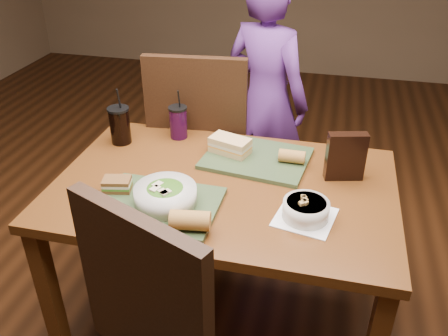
{
  "coord_description": "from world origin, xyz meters",
  "views": [
    {
      "loc": [
        0.36,
        -1.49,
        1.74
      ],
      "look_at": [
        0.0,
        0.0,
        0.82
      ],
      "focal_mm": 38.0,
      "sensor_mm": 36.0,
      "label": 1
    }
  ],
  "objects_px": {
    "dining_table": "(224,203)",
    "tray_far": "(257,158)",
    "sandwich_far": "(230,145)",
    "salad_bowl": "(165,194)",
    "sandwich_near": "(117,184)",
    "baguette_near": "(190,220)",
    "chair_far": "(204,143)",
    "tray_near": "(159,205)",
    "cup_cola": "(120,125)",
    "diner": "(266,100)",
    "cup_berry": "(178,122)",
    "baguette_far": "(292,156)",
    "soup_bowl": "(306,209)",
    "chip_bag": "(346,157)"
  },
  "relations": [
    {
      "from": "baguette_near",
      "to": "baguette_far",
      "type": "relative_size",
      "value": 1.25
    },
    {
      "from": "dining_table",
      "to": "diner",
      "type": "height_order",
      "value": "diner"
    },
    {
      "from": "baguette_near",
      "to": "cup_cola",
      "type": "distance_m",
      "value": 0.73
    },
    {
      "from": "dining_table",
      "to": "cup_cola",
      "type": "relative_size",
      "value": 5.07
    },
    {
      "from": "chair_far",
      "to": "diner",
      "type": "height_order",
      "value": "diner"
    },
    {
      "from": "cup_cola",
      "to": "baguette_far",
      "type": "bearing_deg",
      "value": -2.42
    },
    {
      "from": "cup_berry",
      "to": "chair_far",
      "type": "bearing_deg",
      "value": 77.14
    },
    {
      "from": "dining_table",
      "to": "baguette_far",
      "type": "xyz_separation_m",
      "value": [
        0.24,
        0.2,
        0.13
      ]
    },
    {
      "from": "tray_far",
      "to": "baguette_near",
      "type": "bearing_deg",
      "value": -103.48
    },
    {
      "from": "salad_bowl",
      "to": "cup_berry",
      "type": "xyz_separation_m",
      "value": [
        -0.13,
        0.54,
        0.02
      ]
    },
    {
      "from": "cup_berry",
      "to": "tray_near",
      "type": "bearing_deg",
      "value": -79.13
    },
    {
      "from": "chair_far",
      "to": "sandwich_near",
      "type": "bearing_deg",
      "value": -99.9
    },
    {
      "from": "soup_bowl",
      "to": "cup_cola",
      "type": "bearing_deg",
      "value": 156.13
    },
    {
      "from": "tray_far",
      "to": "cup_berry",
      "type": "distance_m",
      "value": 0.41
    },
    {
      "from": "sandwich_far",
      "to": "salad_bowl",
      "type": "bearing_deg",
      "value": -108.19
    },
    {
      "from": "dining_table",
      "to": "diner",
      "type": "xyz_separation_m",
      "value": [
        0.01,
        0.97,
        0.04
      ]
    },
    {
      "from": "tray_near",
      "to": "chip_bag",
      "type": "height_order",
      "value": "chip_bag"
    },
    {
      "from": "tray_near",
      "to": "cup_cola",
      "type": "distance_m",
      "value": 0.55
    },
    {
      "from": "dining_table",
      "to": "tray_far",
      "type": "relative_size",
      "value": 3.1
    },
    {
      "from": "chip_bag",
      "to": "cup_cola",
      "type": "bearing_deg",
      "value": 160.71
    },
    {
      "from": "dining_table",
      "to": "chair_far",
      "type": "xyz_separation_m",
      "value": [
        -0.24,
        0.56,
        -0.05
      ]
    },
    {
      "from": "diner",
      "to": "baguette_near",
      "type": "bearing_deg",
      "value": 112.12
    },
    {
      "from": "tray_far",
      "to": "chair_far",
      "type": "bearing_deg",
      "value": 133.48
    },
    {
      "from": "chair_far",
      "to": "cup_berry",
      "type": "height_order",
      "value": "chair_far"
    },
    {
      "from": "diner",
      "to": "chip_bag",
      "type": "xyz_separation_m",
      "value": [
        0.43,
        -0.82,
        0.14
      ]
    },
    {
      "from": "baguette_far",
      "to": "cup_cola",
      "type": "distance_m",
      "value": 0.76
    },
    {
      "from": "sandwich_near",
      "to": "baguette_near",
      "type": "relative_size",
      "value": 0.85
    },
    {
      "from": "tray_far",
      "to": "baguette_far",
      "type": "relative_size",
      "value": 3.97
    },
    {
      "from": "diner",
      "to": "tray_far",
      "type": "bearing_deg",
      "value": 120.19
    },
    {
      "from": "tray_far",
      "to": "sandwich_near",
      "type": "xyz_separation_m",
      "value": [
        -0.46,
        -0.37,
        0.03
      ]
    },
    {
      "from": "chair_far",
      "to": "sandwich_near",
      "type": "distance_m",
      "value": 0.75
    },
    {
      "from": "chair_far",
      "to": "chip_bag",
      "type": "height_order",
      "value": "chair_far"
    },
    {
      "from": "tray_near",
      "to": "tray_far",
      "type": "relative_size",
      "value": 1.0
    },
    {
      "from": "tray_near",
      "to": "sandwich_far",
      "type": "distance_m",
      "value": 0.46
    },
    {
      "from": "tray_near",
      "to": "cup_cola",
      "type": "relative_size",
      "value": 1.64
    },
    {
      "from": "salad_bowl",
      "to": "sandwich_far",
      "type": "xyz_separation_m",
      "value": [
        0.14,
        0.42,
        -0.0
      ]
    },
    {
      "from": "dining_table",
      "to": "diner",
      "type": "relative_size",
      "value": 0.93
    },
    {
      "from": "diner",
      "to": "tray_far",
      "type": "xyz_separation_m",
      "value": [
        0.08,
        -0.76,
        0.06
      ]
    },
    {
      "from": "salad_bowl",
      "to": "sandwich_near",
      "type": "bearing_deg",
      "value": 169.02
    },
    {
      "from": "chair_far",
      "to": "soup_bowl",
      "type": "bearing_deg",
      "value": -51.33
    },
    {
      "from": "soup_bowl",
      "to": "cup_berry",
      "type": "distance_m",
      "value": 0.78
    },
    {
      "from": "salad_bowl",
      "to": "baguette_far",
      "type": "height_order",
      "value": "salad_bowl"
    },
    {
      "from": "salad_bowl",
      "to": "cup_cola",
      "type": "distance_m",
      "value": 0.56
    },
    {
      "from": "baguette_near",
      "to": "tray_near",
      "type": "bearing_deg",
      "value": 143.65
    },
    {
      "from": "tray_near",
      "to": "soup_bowl",
      "type": "xyz_separation_m",
      "value": [
        0.51,
        0.06,
        0.03
      ]
    },
    {
      "from": "baguette_near",
      "to": "diner",
      "type": "bearing_deg",
      "value": 87.9
    },
    {
      "from": "chair_far",
      "to": "salad_bowl",
      "type": "xyz_separation_m",
      "value": [
        0.08,
        -0.76,
        0.2
      ]
    },
    {
      "from": "sandwich_far",
      "to": "baguette_far",
      "type": "xyz_separation_m",
      "value": [
        0.26,
        -0.02,
        -0.01
      ]
    },
    {
      "from": "tray_near",
      "to": "baguette_far",
      "type": "xyz_separation_m",
      "value": [
        0.42,
        0.4,
        0.04
      ]
    },
    {
      "from": "salad_bowl",
      "to": "baguette_far",
      "type": "distance_m",
      "value": 0.56
    }
  ]
}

